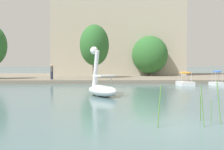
# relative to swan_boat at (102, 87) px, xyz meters

# --- Properties ---
(ground_plane) EXTENTS (501.56, 501.56, 0.00)m
(ground_plane) POSITION_rel_swan_boat_xyz_m (2.78, -9.42, -0.62)
(ground_plane) COLOR slate
(shore_bank_far) EXTENTS (119.92, 24.46, 0.41)m
(shore_bank_far) POSITION_rel_swan_boat_xyz_m (2.78, 23.87, -0.42)
(shore_bank_far) COLOR slate
(shore_bank_far) RESTS_ON ground_plane
(swan_boat) EXTENTS (2.60, 3.18, 3.28)m
(swan_boat) POSITION_rel_swan_boat_xyz_m (0.00, 0.00, 0.00)
(swan_boat) COLOR white
(swan_boat) RESTS_ON ground_plane
(pedal_boat_orange) EXTENTS (1.40, 2.23, 1.35)m
(pedal_boat_orange) POSITION_rel_swan_boat_xyz_m (8.16, 9.64, -0.23)
(pedal_boat_orange) COLOR white
(pedal_boat_orange) RESTS_ON ground_plane
(pedal_boat_blue) EXTENTS (1.10, 1.82, 1.46)m
(pedal_boat_blue) POSITION_rel_swan_boat_xyz_m (11.36, 9.70, -0.18)
(pedal_boat_blue) COLOR white
(pedal_boat_blue) RESTS_ON ground_plane
(tree_willow_overhanging) EXTENTS (6.76, 6.47, 5.75)m
(tree_willow_overhanging) POSITION_rel_swan_boat_xyz_m (6.73, 23.05, 2.83)
(tree_willow_overhanging) COLOR brown
(tree_willow_overhanging) RESTS_ON shore_bank_far
(tree_broadleaf_behind_dock) EXTENTS (4.92, 5.15, 6.64)m
(tree_broadleaf_behind_dock) POSITION_rel_swan_boat_xyz_m (-1.03, 17.83, 3.85)
(tree_broadleaf_behind_dock) COLOR #4C3823
(tree_broadleaf_behind_dock) RESTS_ON shore_bank_far
(person_on_path) EXTENTS (0.31, 0.31, 1.67)m
(person_on_path) POSITION_rel_swan_boat_xyz_m (-5.63, 13.53, 0.69)
(person_on_path) COLOR #23283D
(person_on_path) RESTS_ON shore_bank_far
(apartment_block) EXTENTS (20.55, 9.19, 15.79)m
(apartment_block) POSITION_rel_swan_boat_xyz_m (2.46, 28.37, 7.68)
(apartment_block) COLOR #B2A893
(apartment_block) RESTS_ON shore_bank_far
(reed_clump_foreground) EXTENTS (4.08, 1.29, 1.50)m
(reed_clump_foreground) POSITION_rel_swan_boat_xyz_m (4.15, -9.11, 0.04)
(reed_clump_foreground) COLOR #568E38
(reed_clump_foreground) RESTS_ON ground_plane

